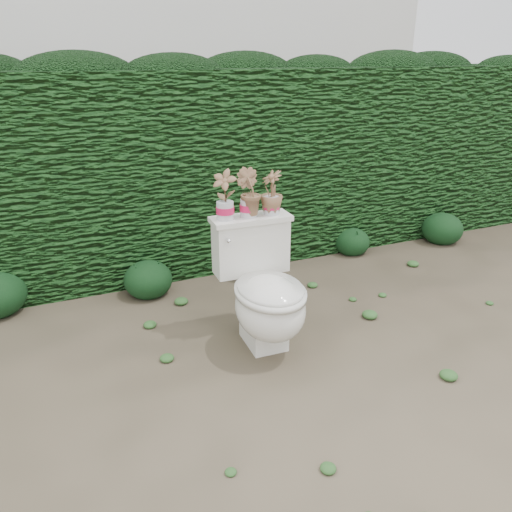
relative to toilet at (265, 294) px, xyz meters
name	(u,v)px	position (x,y,z in m)	size (l,w,h in m)	color
ground	(246,345)	(-0.11, 0.04, -0.36)	(60.00, 60.00, 0.00)	#6A5E49
hedge	(173,169)	(-0.11, 1.64, 0.44)	(8.00, 1.00, 1.60)	#21571D
house_wall	(132,33)	(0.49, 6.04, 1.64)	(8.00, 3.50, 4.00)	silver
toilet	(265,294)	(0.00, 0.00, 0.00)	(0.51, 0.70, 0.78)	silver
potted_plant_left	(225,196)	(-0.15, 0.25, 0.56)	(0.15, 0.10, 0.29)	#226E2F
potted_plant_center	(249,194)	(0.00, 0.24, 0.56)	(0.16, 0.13, 0.28)	#226E2F
potted_plant_right	(271,194)	(0.15, 0.23, 0.55)	(0.14, 0.14, 0.26)	#226E2F
liriope_clump_2	(148,276)	(-0.51, 1.01, -0.21)	(0.36, 0.36, 0.29)	#143A16
liriope_clump_3	(248,258)	(0.32, 1.04, -0.21)	(0.37, 0.37, 0.30)	#143A16
liriope_clump_4	(352,239)	(1.39, 1.11, -0.23)	(0.32, 0.32, 0.26)	#143A16
liriope_clump_5	(443,226)	(2.35, 1.01, -0.20)	(0.39, 0.39, 0.31)	#143A16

